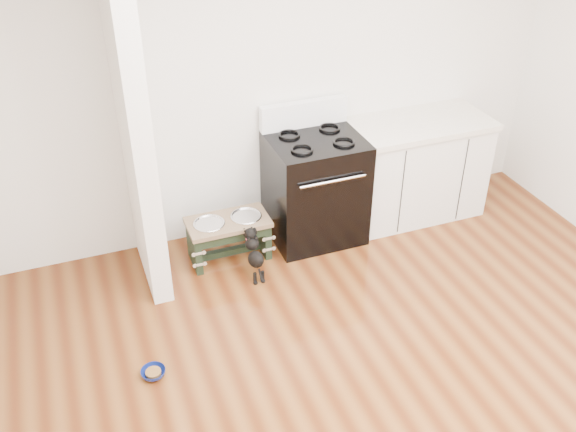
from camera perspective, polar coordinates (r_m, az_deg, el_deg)
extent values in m
plane|color=#4F230E|center=(4.20, 10.95, -18.09)|extent=(5.00, 5.00, 0.00)
plane|color=silver|center=(5.26, -1.42, 12.14)|extent=(5.00, 0.00, 5.00)
cube|color=silver|center=(4.65, -13.63, 8.32)|extent=(0.15, 0.80, 2.70)
cube|color=black|center=(5.44, 2.41, 2.45)|extent=(0.76, 0.65, 0.92)
cube|color=black|center=(5.23, 3.71, 0.26)|extent=(0.58, 0.02, 0.50)
cylinder|color=silver|center=(5.03, 4.02, 3.09)|extent=(0.56, 0.02, 0.02)
cube|color=white|center=(5.40, 1.41, 9.06)|extent=(0.76, 0.08, 0.22)
torus|color=black|center=(5.03, 1.26, 5.94)|extent=(0.18, 0.18, 0.02)
torus|color=black|center=(5.17, 4.99, 6.57)|extent=(0.18, 0.18, 0.02)
torus|color=black|center=(5.27, 0.12, 7.24)|extent=(0.18, 0.18, 0.02)
torus|color=black|center=(5.39, 3.73, 7.82)|extent=(0.18, 0.18, 0.02)
cube|color=silver|center=(5.88, 11.17, 3.99)|extent=(1.20, 0.60, 0.86)
cube|color=beige|center=(5.68, 11.66, 8.01)|extent=(1.24, 0.64, 0.05)
cube|color=black|center=(5.89, 12.04, -0.40)|extent=(1.20, 0.06, 0.10)
cube|color=black|center=(5.27, -8.32, -2.82)|extent=(0.05, 0.32, 0.33)
cube|color=black|center=(5.39, -2.28, -1.56)|extent=(0.05, 0.32, 0.33)
cube|color=black|center=(5.14, -4.88, -1.95)|extent=(0.53, 0.03, 0.08)
cube|color=black|center=(5.39, -5.21, -3.14)|extent=(0.53, 0.05, 0.05)
cube|color=brown|center=(5.22, -5.37, -0.55)|extent=(0.67, 0.36, 0.04)
cylinder|color=silver|center=(5.19, -7.01, -0.87)|extent=(0.23, 0.23, 0.04)
cylinder|color=silver|center=(5.26, -3.74, -0.20)|extent=(0.23, 0.23, 0.04)
torus|color=silver|center=(5.18, -7.03, -0.66)|extent=(0.26, 0.26, 0.02)
torus|color=silver|center=(5.24, -3.75, 0.00)|extent=(0.26, 0.26, 0.02)
cylinder|color=black|center=(5.10, -2.95, -5.55)|extent=(0.03, 0.03, 0.10)
cylinder|color=black|center=(5.11, -2.27, -5.39)|extent=(0.03, 0.03, 0.10)
sphere|color=black|center=(5.11, -2.91, -5.95)|extent=(0.04, 0.04, 0.04)
sphere|color=black|center=(5.13, -2.23, -5.79)|extent=(0.04, 0.04, 0.04)
ellipsoid|color=black|center=(5.07, -2.88, -3.87)|extent=(0.12, 0.27, 0.24)
sphere|color=black|center=(5.08, -3.22, -2.46)|extent=(0.11, 0.11, 0.11)
sphere|color=black|center=(5.06, -3.35, -1.58)|extent=(0.10, 0.10, 0.10)
sphere|color=black|center=(5.11, -3.91, -1.27)|extent=(0.03, 0.03, 0.03)
sphere|color=black|center=(5.12, -3.24, -1.13)|extent=(0.03, 0.03, 0.03)
cylinder|color=black|center=(5.04, -2.48, -5.25)|extent=(0.02, 0.08, 0.09)
torus|color=#CD3C4C|center=(5.07, -3.29, -2.01)|extent=(0.09, 0.06, 0.08)
imported|color=navy|center=(4.48, -11.88, -13.49)|extent=(0.18, 0.18, 0.05)
cylinder|color=#543318|center=(4.48, -11.88, -13.46)|extent=(0.10, 0.10, 0.02)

